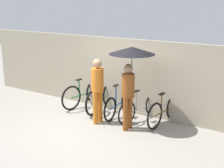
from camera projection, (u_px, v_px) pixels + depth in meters
The scene contains 9 objects.
ground_plane at pixel (89, 132), 7.72m from camera, with size 30.00×30.00×0.00m, color gray.
back_wall at pixel (127, 76), 8.93m from camera, with size 10.67×0.12×2.13m.
parked_bicycle_0 at pixel (84, 94), 9.54m from camera, with size 0.47×1.71×1.11m.
parked_bicycle_1 at pixel (101, 98), 9.18m from camera, with size 0.44×1.72×1.06m.
parked_bicycle_2 at pixel (119, 103), 8.78m from camera, with size 0.44×1.69×1.00m.
parked_bicycle_3 at pixel (141, 107), 8.46m from camera, with size 0.55×1.72×1.05m.
parked_bicycle_4 at pixel (165, 110), 8.17m from camera, with size 0.44×1.65×1.09m.
pedestrian_leading at pixel (97, 86), 8.06m from camera, with size 0.32×0.32×1.73m.
pedestrian_center at pixel (131, 63), 7.54m from camera, with size 1.13×1.13×2.08m.
Camera 1 is at (4.32, -5.72, 3.16)m, focal length 50.00 mm.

